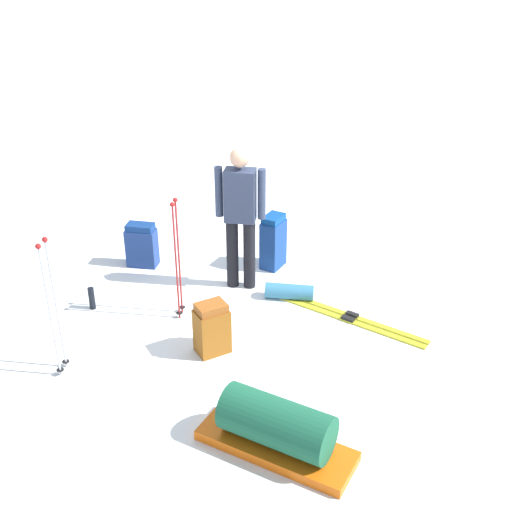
% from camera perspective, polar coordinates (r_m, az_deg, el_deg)
% --- Properties ---
extents(ground_plane, '(80.00, 80.00, 0.00)m').
position_cam_1_polar(ground_plane, '(7.06, 0.00, -5.04)').
color(ground_plane, white).
extents(skier_standing, '(0.31, 0.55, 1.70)m').
position_cam_1_polar(skier_standing, '(7.13, -1.41, 3.99)').
color(skier_standing, black).
rests_on(skier_standing, ground_plane).
extents(ski_pair_near, '(0.47, 1.77, 0.05)m').
position_cam_1_polar(ski_pair_near, '(7.01, 8.43, -5.53)').
color(ski_pair_near, gold).
rests_on(ski_pair_near, ground_plane).
extents(backpack_large_dark, '(0.40, 0.38, 0.55)m').
position_cam_1_polar(backpack_large_dark, '(6.32, -3.97, -6.51)').
color(backpack_large_dark, brown).
rests_on(backpack_large_dark, ground_plane).
extents(backpack_bright, '(0.29, 0.41, 0.56)m').
position_cam_1_polar(backpack_bright, '(8.01, -10.21, 0.95)').
color(backpack_bright, navy).
rests_on(backpack_bright, ground_plane).
extents(backpack_small_spare, '(0.34, 0.24, 0.69)m').
position_cam_1_polar(backpack_small_spare, '(7.83, 1.55, 1.28)').
color(backpack_small_spare, navy).
rests_on(backpack_small_spare, ground_plane).
extents(ski_poles_planted_near, '(0.18, 0.10, 1.36)m').
position_cam_1_polar(ski_poles_planted_near, '(6.69, -7.09, 0.19)').
color(ski_poles_planted_near, maroon).
rests_on(ski_poles_planted_near, ground_plane).
extents(ski_poles_planted_far, '(0.20, 0.11, 1.40)m').
position_cam_1_polar(ski_poles_planted_far, '(6.06, -17.83, -3.97)').
color(ski_poles_planted_far, '#B2B4C2').
rests_on(ski_poles_planted_far, ground_plane).
extents(gear_sled, '(0.54, 1.33, 0.49)m').
position_cam_1_polar(gear_sled, '(5.27, 1.84, -15.23)').
color(gear_sled, '#DC5B0E').
rests_on(gear_sled, ground_plane).
extents(sleeping_mat_rolled, '(0.33, 0.58, 0.18)m').
position_cam_1_polar(sleeping_mat_rolled, '(7.27, 3.01, -3.21)').
color(sleeping_mat_rolled, teal).
rests_on(sleeping_mat_rolled, ground_plane).
extents(thermos_bottle, '(0.07, 0.07, 0.26)m').
position_cam_1_polar(thermos_bottle, '(7.29, -14.51, -3.69)').
color(thermos_bottle, black).
rests_on(thermos_bottle, ground_plane).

